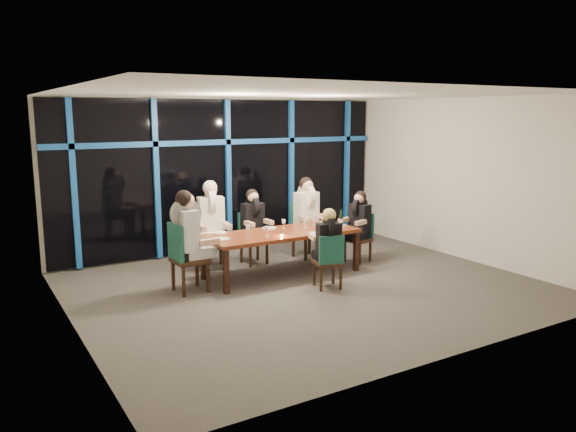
% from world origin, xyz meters
% --- Properties ---
extents(room, '(7.04, 7.00, 3.02)m').
position_xyz_m(room, '(0.00, 0.00, 2.02)').
color(room, '#524D49').
rests_on(room, ground).
extents(window_wall, '(6.86, 0.43, 2.94)m').
position_xyz_m(window_wall, '(0.01, 2.93, 1.55)').
color(window_wall, black).
rests_on(window_wall, ground).
extents(dining_table, '(2.60, 1.00, 0.75)m').
position_xyz_m(dining_table, '(0.00, 0.80, 0.68)').
color(dining_table, brown).
rests_on(dining_table, ground).
extents(chair_far_left, '(0.57, 0.57, 1.06)m').
position_xyz_m(chair_far_left, '(-0.83, 1.89, 0.59)').
color(chair_far_left, '#311B10').
rests_on(chair_far_left, ground).
extents(chair_far_mid, '(0.44, 0.44, 0.93)m').
position_xyz_m(chair_far_mid, '(-0.06, 1.79, 0.52)').
color(chair_far_mid, '#311B10').
rests_on(chair_far_mid, ground).
extents(chair_far_right, '(0.52, 0.52, 1.04)m').
position_xyz_m(chair_far_right, '(1.02, 1.67, 0.58)').
color(chair_far_right, '#311B10').
rests_on(chair_far_right, ground).
extents(chair_end_left, '(0.52, 0.52, 1.08)m').
position_xyz_m(chair_end_left, '(-1.76, 0.74, 0.60)').
color(chair_end_left, '#311B10').
rests_on(chair_end_left, ground).
extents(chair_end_right, '(0.52, 0.52, 0.90)m').
position_xyz_m(chair_end_right, '(1.72, 0.85, 0.50)').
color(chair_end_right, '#311B10').
rests_on(chair_end_right, ground).
extents(chair_near_mid, '(0.49, 0.49, 0.87)m').
position_xyz_m(chair_near_mid, '(0.23, -0.26, 0.49)').
color(chair_near_mid, '#311B10').
rests_on(chair_near_mid, ground).
extents(diner_far_left, '(0.57, 0.70, 1.03)m').
position_xyz_m(diner_far_left, '(-0.84, 1.80, 1.01)').
color(diner_far_left, white).
rests_on(diner_far_left, ground).
extents(diner_far_mid, '(0.47, 0.58, 0.91)m').
position_xyz_m(diner_far_mid, '(-0.06, 1.71, 0.89)').
color(diner_far_mid, black).
rests_on(diner_far_mid, ground).
extents(diner_far_right, '(0.54, 0.67, 1.02)m').
position_xyz_m(diner_far_right, '(1.02, 1.59, 1.00)').
color(diner_far_right, white).
rests_on(diner_far_right, ground).
extents(diner_end_left, '(0.68, 0.55, 1.05)m').
position_xyz_m(diner_end_left, '(-1.67, 0.75, 1.03)').
color(diner_end_left, black).
rests_on(diner_end_left, ground).
extents(diner_end_right, '(0.61, 0.52, 0.87)m').
position_xyz_m(diner_end_right, '(1.65, 0.83, 0.86)').
color(diner_end_right, black).
rests_on(diner_end_right, ground).
extents(diner_near_mid, '(0.50, 0.59, 0.85)m').
position_xyz_m(diner_near_mid, '(0.25, -0.18, 0.83)').
color(diner_near_mid, black).
rests_on(diner_near_mid, ground).
extents(plate_far_left, '(0.24, 0.24, 0.01)m').
position_xyz_m(plate_far_left, '(-0.94, 1.24, 0.76)').
color(plate_far_left, white).
rests_on(plate_far_left, dining_table).
extents(plate_far_mid, '(0.24, 0.24, 0.01)m').
position_xyz_m(plate_far_mid, '(-0.05, 1.15, 0.76)').
color(plate_far_mid, white).
rests_on(plate_far_mid, dining_table).
extents(plate_far_right, '(0.24, 0.24, 0.01)m').
position_xyz_m(plate_far_right, '(1.07, 1.02, 0.76)').
color(plate_far_right, white).
rests_on(plate_far_right, dining_table).
extents(plate_end_left, '(0.24, 0.24, 0.01)m').
position_xyz_m(plate_end_left, '(-1.10, 0.78, 0.76)').
color(plate_end_left, white).
rests_on(plate_end_left, dining_table).
extents(plate_end_right, '(0.24, 0.24, 0.01)m').
position_xyz_m(plate_end_right, '(1.11, 0.67, 0.76)').
color(plate_end_right, white).
rests_on(plate_end_right, dining_table).
extents(plate_near_mid, '(0.24, 0.24, 0.01)m').
position_xyz_m(plate_near_mid, '(0.40, 0.36, 0.76)').
color(plate_near_mid, white).
rests_on(plate_near_mid, dining_table).
extents(wine_bottle, '(0.07, 0.07, 0.32)m').
position_xyz_m(wine_bottle, '(1.08, 0.60, 0.87)').
color(wine_bottle, black).
rests_on(wine_bottle, dining_table).
extents(water_pitcher, '(0.13, 0.11, 0.20)m').
position_xyz_m(water_pitcher, '(0.71, 0.55, 0.85)').
color(water_pitcher, silver).
rests_on(water_pitcher, dining_table).
extents(tea_light, '(0.04, 0.04, 0.03)m').
position_xyz_m(tea_light, '(-0.18, 0.50, 0.76)').
color(tea_light, '#F19548').
rests_on(tea_light, dining_table).
extents(wine_glass_a, '(0.07, 0.07, 0.17)m').
position_xyz_m(wine_glass_a, '(-0.40, 0.60, 0.87)').
color(wine_glass_a, silver).
rests_on(wine_glass_a, dining_table).
extents(wine_glass_b, '(0.06, 0.06, 0.16)m').
position_xyz_m(wine_glass_b, '(0.16, 1.01, 0.87)').
color(wine_glass_b, silver).
rests_on(wine_glass_b, dining_table).
extents(wine_glass_c, '(0.06, 0.06, 0.16)m').
position_xyz_m(wine_glass_c, '(0.50, 0.84, 0.87)').
color(wine_glass_c, silver).
rests_on(wine_glass_c, dining_table).
extents(wine_glass_d, '(0.07, 0.07, 0.18)m').
position_xyz_m(wine_glass_d, '(-0.63, 0.81, 0.88)').
color(wine_glass_d, silver).
rests_on(wine_glass_d, dining_table).
extents(wine_glass_e, '(0.07, 0.07, 0.18)m').
position_xyz_m(wine_glass_e, '(0.80, 1.03, 0.88)').
color(wine_glass_e, white).
rests_on(wine_glass_e, dining_table).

